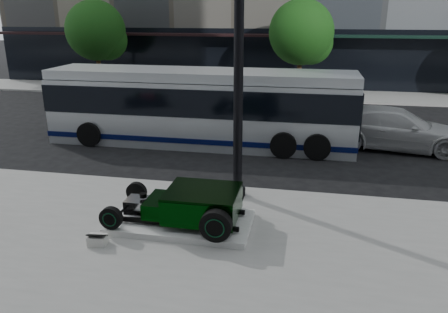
% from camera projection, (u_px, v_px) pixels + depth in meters
% --- Properties ---
extents(ground, '(120.00, 120.00, 0.00)m').
position_uv_depth(ground, '(255.00, 168.00, 14.87)').
color(ground, black).
rests_on(ground, ground).
extents(sidewalk_far, '(70.00, 4.00, 0.12)m').
position_uv_depth(sidewalk_far, '(282.00, 94.00, 27.88)').
color(sidewalk_far, gray).
rests_on(sidewalk_far, ground).
extents(street_trees, '(29.80, 3.80, 5.70)m').
position_uv_depth(street_trees, '(304.00, 35.00, 25.64)').
color(street_trees, black).
rests_on(street_trees, sidewalk_far).
extents(display_plinth, '(3.40, 1.80, 0.15)m').
position_uv_depth(display_plinth, '(181.00, 222.00, 10.66)').
color(display_plinth, silver).
rests_on(display_plinth, sidewalk_near).
extents(hot_rod, '(3.22, 2.00, 0.81)m').
position_uv_depth(hot_rod, '(194.00, 204.00, 10.44)').
color(hot_rod, black).
rests_on(hot_rod, display_plinth).
extents(info_plaque, '(0.43, 0.35, 0.31)m').
position_uv_depth(info_plaque, '(97.00, 239.00, 9.74)').
color(info_plaque, silver).
rests_on(info_plaque, sidewalk_near).
extents(lamppost, '(0.47, 0.47, 8.47)m').
position_uv_depth(lamppost, '(239.00, 54.00, 11.17)').
color(lamppost, black).
rests_on(lamppost, sidewalk_near).
extents(transit_bus, '(12.12, 2.88, 2.92)m').
position_uv_depth(transit_bus, '(201.00, 107.00, 17.30)').
color(transit_bus, silver).
rests_on(transit_bus, ground).
extents(white_sedan, '(5.61, 2.83, 1.56)m').
position_uv_depth(white_sedan, '(395.00, 129.00, 16.84)').
color(white_sedan, silver).
rests_on(white_sedan, ground).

